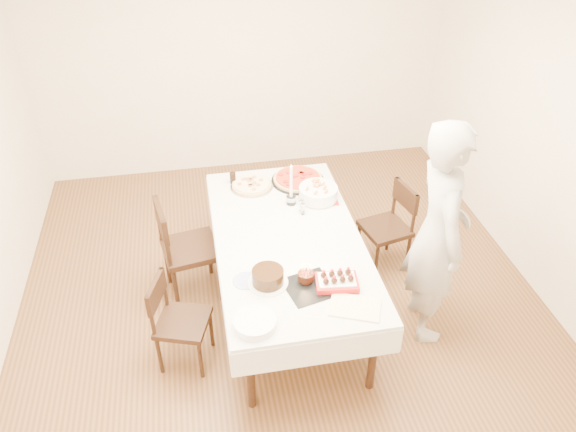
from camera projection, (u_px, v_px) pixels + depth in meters
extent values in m
plane|color=#51341B|center=(283.00, 307.00, 4.86)|extent=(5.00, 5.00, 0.00)
cube|color=#F6E7CE|center=(242.00, 55.00, 6.07)|extent=(4.50, 0.04, 2.70)
cube|color=#F6E7CE|center=(564.00, 146.00, 4.41)|extent=(0.04, 5.00, 2.70)
cube|color=silver|center=(288.00, 273.00, 4.65)|extent=(1.74, 2.38, 0.75)
imported|color=#BDB7B2|center=(438.00, 234.00, 4.17)|extent=(0.52, 0.73, 1.86)
cylinder|color=beige|center=(252.00, 185.00, 5.01)|extent=(0.45, 0.45, 0.04)
cylinder|color=red|center=(298.00, 179.00, 5.10)|extent=(0.60, 0.60, 0.04)
cube|color=#B21E1E|center=(325.00, 200.00, 4.87)|extent=(0.22, 0.22, 0.01)
cylinder|color=white|center=(318.00, 193.00, 4.84)|extent=(0.44, 0.44, 0.11)
cylinder|color=white|center=(291.00, 184.00, 4.70)|extent=(0.09, 0.09, 0.39)
cylinder|color=black|center=(233.00, 178.00, 5.06)|extent=(0.06, 0.06, 0.10)
cylinder|color=black|center=(268.00, 277.00, 3.97)|extent=(0.33, 0.33, 0.12)
cube|color=black|center=(309.00, 287.00, 3.96)|extent=(0.39, 0.39, 0.01)
cylinder|color=#3D1910|center=(306.00, 273.00, 3.97)|extent=(0.13, 0.13, 0.13)
cube|color=beige|center=(355.00, 308.00, 3.80)|extent=(0.40, 0.34, 0.03)
cylinder|color=white|center=(255.00, 323.00, 3.65)|extent=(0.37, 0.37, 0.06)
cylinder|color=white|center=(246.00, 281.00, 4.02)|extent=(0.24, 0.24, 0.01)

